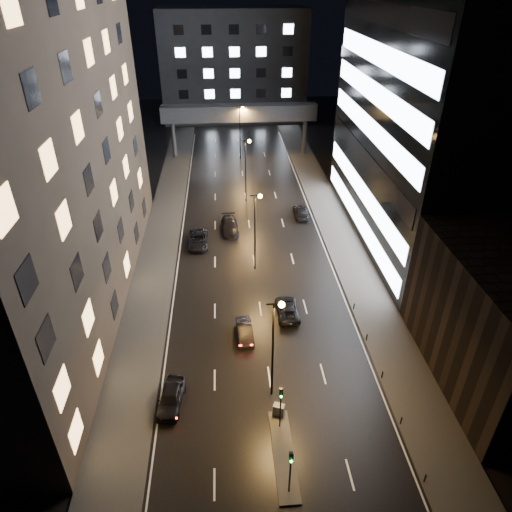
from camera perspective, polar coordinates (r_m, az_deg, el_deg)
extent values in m
plane|color=black|center=(67.39, -0.87, 4.01)|extent=(160.00, 160.00, 0.00)
cube|color=#383533|center=(63.54, -11.91, 1.49)|extent=(5.00, 110.00, 0.15)
cube|color=#383533|center=(64.88, 10.51, 2.33)|extent=(5.00, 110.00, 0.15)
cube|color=#2D2319|center=(48.84, -28.11, 14.67)|extent=(15.00, 48.00, 40.00)
cube|color=black|center=(44.84, 28.53, -7.36)|extent=(10.00, 18.00, 12.00)
cube|color=black|center=(62.97, 24.34, 21.12)|extent=(20.00, 36.00, 45.00)
cube|color=#333335|center=(119.04, -2.79, 22.68)|extent=(34.00, 14.00, 25.00)
cube|color=#333335|center=(92.44, -2.12, 17.46)|extent=(30.00, 3.00, 3.00)
cylinder|color=#333335|center=(94.23, -10.22, 14.12)|extent=(0.80, 0.80, 7.00)
cylinder|color=#333335|center=(95.18, 6.05, 14.61)|extent=(0.80, 0.80, 7.00)
cube|color=#383533|center=(38.26, 3.46, -23.48)|extent=(1.60, 8.00, 0.15)
cylinder|color=black|center=(38.29, 3.05, -18.86)|extent=(0.12, 0.12, 3.50)
cube|color=black|center=(36.61, 3.15, -16.68)|extent=(0.28, 0.22, 0.90)
sphere|color=#0CFF33|center=(36.73, 3.17, -17.13)|extent=(0.18, 0.18, 0.18)
cylinder|color=black|center=(35.11, 4.24, -25.79)|extent=(0.12, 0.12, 3.50)
cube|color=black|center=(33.27, 4.41, -23.76)|extent=(0.28, 0.22, 0.90)
sphere|color=#0CFF33|center=(33.43, 4.42, -24.23)|extent=(0.18, 0.18, 0.18)
cylinder|color=black|center=(38.63, 20.35, -24.66)|extent=(0.12, 0.12, 0.90)
cylinder|color=black|center=(41.26, 17.67, -19.07)|extent=(0.12, 0.12, 0.90)
cylinder|color=black|center=(44.29, 15.49, -14.17)|extent=(0.12, 0.12, 0.90)
cylinder|color=black|center=(47.66, 13.67, -9.92)|extent=(0.12, 0.12, 0.90)
cylinder|color=black|center=(51.29, 12.14, -6.24)|extent=(0.12, 0.12, 0.90)
cylinder|color=black|center=(38.34, 2.09, -11.91)|extent=(0.18, 0.18, 10.00)
cylinder|color=black|center=(35.06, 2.25, -6.00)|extent=(1.20, 0.12, 0.12)
sphere|color=#FF9E38|center=(35.19, 3.22, -6.08)|extent=(0.50, 0.50, 0.50)
cylinder|color=black|center=(54.48, -0.13, 2.77)|extent=(0.18, 0.18, 10.00)
cylinder|color=black|center=(52.23, -0.14, 7.56)|extent=(1.20, 0.12, 0.12)
sphere|color=#FF9E38|center=(52.31, 0.52, 7.48)|extent=(0.50, 0.50, 0.50)
cylinder|color=black|center=(72.57, -1.30, 10.46)|extent=(0.18, 0.18, 10.00)
cylinder|color=black|center=(70.89, -1.35, 14.22)|extent=(1.20, 0.12, 0.12)
sphere|color=#FF9E38|center=(70.96, -0.85, 14.16)|extent=(0.50, 0.50, 0.50)
cylinder|color=black|center=(91.46, -2.02, 15.03)|extent=(0.18, 0.18, 10.00)
cylinder|color=black|center=(90.13, -2.08, 18.07)|extent=(1.20, 0.12, 0.12)
sphere|color=#FF9E38|center=(90.18, -1.68, 18.02)|extent=(0.50, 0.50, 0.50)
imported|color=black|center=(41.24, -10.57, -16.99)|extent=(2.53, 4.96, 1.62)
imported|color=black|center=(46.75, -1.41, -9.36)|extent=(1.77, 4.36, 1.41)
imported|color=black|center=(62.24, -7.23, 2.03)|extent=(2.68, 5.64, 1.55)
imported|color=black|center=(65.25, -3.30, 3.77)|extent=(2.58, 5.74, 1.64)
imported|color=black|center=(49.60, 3.93, -6.62)|extent=(2.34, 5.01, 1.39)
imported|color=black|center=(69.76, 5.64, 5.56)|extent=(2.13, 5.15, 1.49)
cube|color=#515154|center=(39.99, 2.86, -18.63)|extent=(1.05, 0.88, 1.07)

